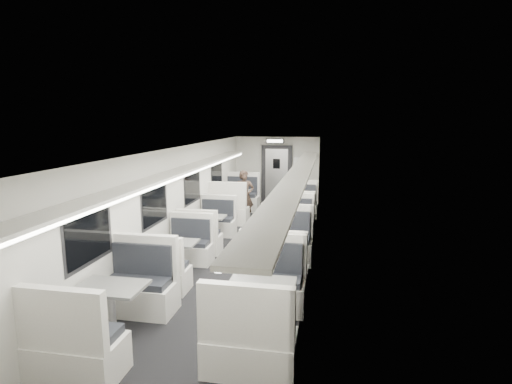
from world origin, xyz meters
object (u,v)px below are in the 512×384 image
at_px(booth_right_a, 298,211).
at_px(vestibule_door, 277,175).
at_px(booth_left_a, 235,203).
at_px(booth_right_b, 291,230).
at_px(booth_left_c, 177,258).
at_px(booth_left_d, 112,312).
at_px(booth_left_b, 209,229).
at_px(passenger, 245,196).
at_px(exit_sign, 275,141).
at_px(booth_right_d, 261,309).
at_px(booth_right_c, 281,256).

relative_size(booth_right_a, vestibule_door, 1.02).
relative_size(booth_left_a, booth_right_b, 1.15).
xyz_separation_m(booth_left_c, booth_left_d, (0.00, -2.36, 0.05)).
bearing_deg(booth_left_b, booth_right_a, 48.57).
relative_size(booth_right_a, passenger, 1.39).
distance_m(booth_left_a, exit_sign, 2.72).
relative_size(booth_left_a, booth_right_a, 1.10).
distance_m(booth_left_b, booth_right_b, 2.01).
relative_size(booth_left_c, passenger, 1.27).
relative_size(booth_left_b, booth_right_d, 0.86).
xyz_separation_m(booth_left_d, passenger, (0.43, 6.65, 0.37)).
xyz_separation_m(booth_left_c, booth_right_c, (2.00, 0.29, 0.06)).
xyz_separation_m(booth_left_c, passenger, (0.43, 4.29, 0.42)).
height_order(booth_left_c, vestibule_door, vestibule_door).
height_order(booth_left_b, booth_right_a, booth_right_a).
xyz_separation_m(booth_left_b, booth_left_d, (0.00, -4.47, 0.06)).
height_order(booth_left_d, passenger, passenger).
bearing_deg(booth_left_c, exit_sign, 81.41).
height_order(booth_right_a, booth_right_d, booth_right_d).
bearing_deg(booth_left_c, booth_left_b, 90.00).
xyz_separation_m(booth_right_b, passenger, (-1.57, 1.94, 0.40)).
height_order(booth_left_c, booth_right_d, booth_right_d).
distance_m(booth_left_c, passenger, 4.33).
xyz_separation_m(booth_right_a, booth_right_c, (0.00, -4.08, 0.02)).
distance_m(booth_left_a, booth_left_c, 4.90).
distance_m(booth_left_b, booth_left_c, 2.11).
bearing_deg(booth_left_d, booth_right_a, 73.47).
height_order(booth_left_b, vestibule_door, vestibule_door).
relative_size(booth_left_d, booth_right_a, 1.05).
relative_size(passenger, exit_sign, 2.48).
xyz_separation_m(booth_left_a, exit_sign, (1.00, 1.72, 1.86)).
distance_m(booth_right_b, passenger, 2.53).
bearing_deg(exit_sign, booth_right_a, -66.02).
xyz_separation_m(booth_left_b, booth_right_d, (2.00, -4.00, 0.05)).
xyz_separation_m(booth_right_b, exit_sign, (-1.00, 4.28, 1.91)).
relative_size(booth_left_c, booth_right_d, 0.87).
relative_size(booth_left_d, booth_right_c, 0.99).
relative_size(booth_left_b, booth_right_b, 0.94).
xyz_separation_m(booth_left_b, booth_right_a, (2.00, 2.27, 0.04)).
height_order(booth_left_c, booth_left_d, booth_left_d).
bearing_deg(booth_right_b, booth_right_c, -90.00).
relative_size(booth_right_a, booth_right_c, 0.94).
height_order(booth_left_c, booth_right_c, booth_right_c).
relative_size(booth_left_c, booth_left_d, 0.87).
relative_size(booth_left_d, booth_right_d, 1.00).
height_order(booth_right_b, booth_right_d, booth_right_d).
bearing_deg(booth_left_b, vestibule_door, 78.69).
height_order(booth_right_b, booth_right_c, booth_right_c).
bearing_deg(booth_right_c, passenger, 111.50).
xyz_separation_m(booth_right_a, vestibule_door, (-1.00, 2.74, 0.66)).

